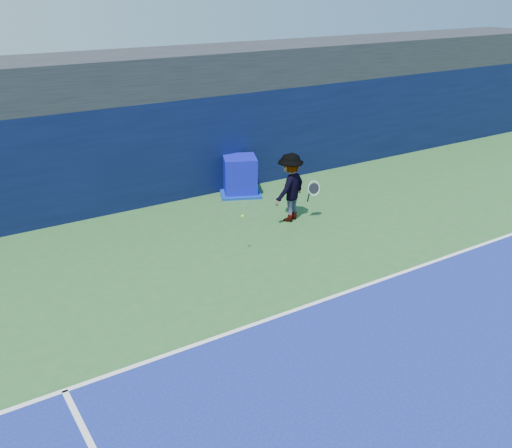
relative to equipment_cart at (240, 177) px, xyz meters
name	(u,v)px	position (x,y,z in m)	size (l,w,h in m)	color
ground	(422,385)	(-2.23, -9.55, -0.54)	(80.00, 80.00, 0.00)	#2B5B29
baseline	(311,304)	(-2.23, -6.55, -0.53)	(24.00, 0.10, 0.01)	white
stadium_band	(140,74)	(-2.23, 1.95, 3.06)	(36.00, 3.00, 1.20)	black
back_wall_assembly	(159,150)	(-2.24, 0.95, 0.96)	(36.00, 1.03, 3.00)	black
equipment_cart	(240,177)	(0.00, 0.00, 0.00)	(1.63, 1.63, 1.18)	#0C0DB0
tennis_player	(290,187)	(0.05, -2.59, 0.41)	(1.47, 1.14, 1.90)	white
tennis_ball	(243,216)	(-2.15, -3.73, 0.44)	(0.07, 0.07, 0.07)	#B2D818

